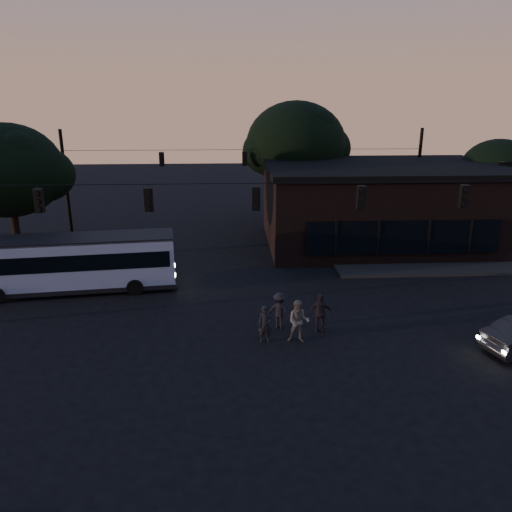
{
  "coord_description": "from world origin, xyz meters",
  "views": [
    {
      "loc": [
        -1.09,
        -16.77,
        9.65
      ],
      "look_at": [
        0.0,
        4.0,
        3.0
      ],
      "focal_mm": 35.0,
      "sensor_mm": 36.0,
      "label": 1
    }
  ],
  "objects_px": {
    "bus": "(74,261)",
    "pedestrian_c": "(321,313)",
    "pedestrian_b": "(299,321)",
    "building": "(379,204)",
    "pedestrian_a": "(265,324)",
    "pedestrian_d": "(280,310)"
  },
  "relations": [
    {
      "from": "bus",
      "to": "pedestrian_c",
      "type": "bearing_deg",
      "value": -31.38
    },
    {
      "from": "pedestrian_b",
      "to": "pedestrian_c",
      "type": "distance_m",
      "value": 1.34
    },
    {
      "from": "building",
      "to": "pedestrian_a",
      "type": "bearing_deg",
      "value": -121.54
    },
    {
      "from": "pedestrian_c",
      "to": "bus",
      "type": "bearing_deg",
      "value": -12.64
    },
    {
      "from": "pedestrian_a",
      "to": "bus",
      "type": "bearing_deg",
      "value": 147.82
    },
    {
      "from": "building",
      "to": "bus",
      "type": "height_order",
      "value": "building"
    },
    {
      "from": "building",
      "to": "bus",
      "type": "distance_m",
      "value": 19.88
    },
    {
      "from": "pedestrian_c",
      "to": "pedestrian_d",
      "type": "height_order",
      "value": "pedestrian_c"
    },
    {
      "from": "building",
      "to": "pedestrian_a",
      "type": "height_order",
      "value": "building"
    },
    {
      "from": "bus",
      "to": "pedestrian_b",
      "type": "distance_m",
      "value": 12.51
    },
    {
      "from": "pedestrian_b",
      "to": "pedestrian_c",
      "type": "height_order",
      "value": "pedestrian_b"
    },
    {
      "from": "bus",
      "to": "pedestrian_c",
      "type": "distance_m",
      "value": 13.06
    },
    {
      "from": "pedestrian_d",
      "to": "pedestrian_c",
      "type": "bearing_deg",
      "value": -176.65
    },
    {
      "from": "pedestrian_c",
      "to": "pedestrian_a",
      "type": "bearing_deg",
      "value": 29.57
    },
    {
      "from": "pedestrian_a",
      "to": "pedestrian_b",
      "type": "xyz_separation_m",
      "value": [
        1.36,
        -0.07,
        0.12
      ]
    },
    {
      "from": "bus",
      "to": "pedestrian_d",
      "type": "relative_size",
      "value": 6.35
    },
    {
      "from": "building",
      "to": "pedestrian_d",
      "type": "height_order",
      "value": "building"
    },
    {
      "from": "bus",
      "to": "pedestrian_a",
      "type": "height_order",
      "value": "bus"
    },
    {
      "from": "building",
      "to": "pedestrian_a",
      "type": "distance_m",
      "value": 16.83
    },
    {
      "from": "pedestrian_a",
      "to": "pedestrian_d",
      "type": "xyz_separation_m",
      "value": [
        0.72,
        1.29,
        0.03
      ]
    },
    {
      "from": "pedestrian_a",
      "to": "pedestrian_b",
      "type": "height_order",
      "value": "pedestrian_b"
    },
    {
      "from": "bus",
      "to": "pedestrian_b",
      "type": "bearing_deg",
      "value": -36.85
    }
  ]
}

